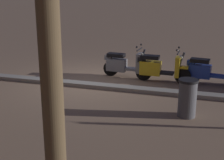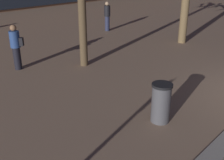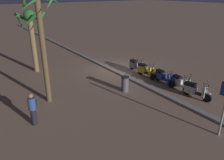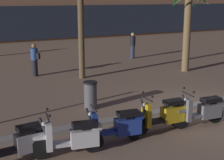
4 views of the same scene
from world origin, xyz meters
name	(u,v)px [view 2 (image 2 of 4)]	position (x,y,z in m)	size (l,w,h in m)	color
pedestrian_window_shopping	(16,46)	(-3.73, 7.69, 0.83)	(0.42, 0.43, 1.57)	black
pedestrian_strolling_near_curb	(107,16)	(2.89, 9.73, 0.83)	(0.34, 0.34, 1.59)	#2D3351
litter_bin	(161,102)	(-3.27, 2.04, 0.48)	(0.48, 0.48, 0.95)	#56565B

